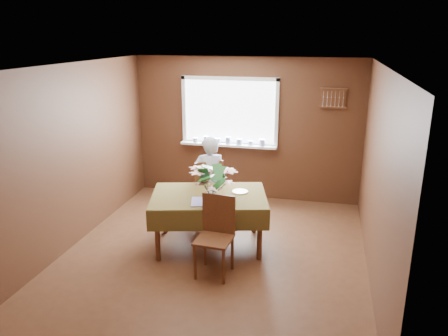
% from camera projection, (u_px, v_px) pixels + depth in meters
% --- Properties ---
extents(floor, '(4.50, 4.50, 0.00)m').
position_uv_depth(floor, '(215.00, 253.00, 5.96)').
color(floor, '#502D1B').
rests_on(floor, ground).
extents(ceiling, '(4.50, 4.50, 0.00)m').
position_uv_depth(ceiling, '(213.00, 66.00, 5.22)').
color(ceiling, white).
rests_on(ceiling, wall_back).
extents(wall_back, '(4.00, 0.00, 4.00)m').
position_uv_depth(wall_back, '(246.00, 129.00, 7.68)').
color(wall_back, brown).
rests_on(wall_back, floor).
extents(wall_front, '(4.00, 0.00, 4.00)m').
position_uv_depth(wall_front, '(143.00, 245.00, 3.50)').
color(wall_front, brown).
rests_on(wall_front, floor).
extents(wall_left, '(0.00, 4.50, 4.50)m').
position_uv_depth(wall_left, '(74.00, 156.00, 6.03)').
color(wall_left, brown).
rests_on(wall_left, floor).
extents(wall_right, '(0.00, 4.50, 4.50)m').
position_uv_depth(wall_right, '(378.00, 177.00, 5.15)').
color(wall_right, brown).
rests_on(wall_right, floor).
extents(window_assembly, '(1.72, 0.20, 1.22)m').
position_uv_depth(window_assembly, '(229.00, 124.00, 7.67)').
color(window_assembly, white).
rests_on(window_assembly, wall_back).
extents(spoon_rack, '(0.44, 0.05, 0.33)m').
position_uv_depth(spoon_rack, '(333.00, 98.00, 7.15)').
color(spoon_rack, brown).
rests_on(spoon_rack, wall_back).
extents(dining_table, '(1.78, 1.42, 0.76)m').
position_uv_depth(dining_table, '(209.00, 201.00, 5.98)').
color(dining_table, brown).
rests_on(dining_table, floor).
extents(chair_far, '(0.62, 0.62, 1.04)m').
position_uv_depth(chair_far, '(207.00, 189.00, 6.74)').
color(chair_far, brown).
rests_on(chair_far, floor).
extents(chair_near, '(0.45, 0.45, 0.99)m').
position_uv_depth(chair_near, '(216.00, 232.00, 5.36)').
color(chair_near, brown).
rests_on(chair_near, floor).
extents(seated_woman, '(0.61, 0.51, 1.41)m').
position_uv_depth(seated_woman, '(210.00, 181.00, 6.66)').
color(seated_woman, white).
rests_on(seated_woman, floor).
extents(flower_bouquet, '(0.56, 0.56, 0.48)m').
position_uv_depth(flower_bouquet, '(211.00, 180.00, 5.60)').
color(flower_bouquet, white).
rests_on(flower_bouquet, dining_table).
extents(side_plate, '(0.26, 0.26, 0.01)m').
position_uv_depth(side_plate, '(240.00, 192.00, 6.06)').
color(side_plate, white).
rests_on(side_plate, dining_table).
extents(table_knife, '(0.12, 0.18, 0.00)m').
position_uv_depth(table_knife, '(220.00, 200.00, 5.75)').
color(table_knife, silver).
rests_on(table_knife, dining_table).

